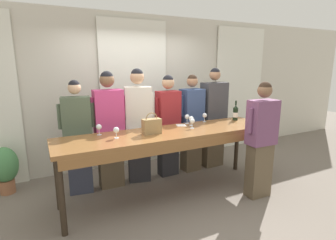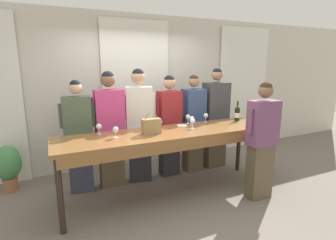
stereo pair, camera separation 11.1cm
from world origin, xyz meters
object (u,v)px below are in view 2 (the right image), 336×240
Objects in this scene: wine_glass_center_left at (160,122)px; wine_glass_center_mid at (192,119)px; wine_glass_front_mid at (193,121)px; guest_pink_top at (110,129)px; wine_glass_front_left at (99,127)px; guest_cream_sweater at (139,125)px; guest_olive_jacket at (79,136)px; tasting_bar at (171,138)px; wine_glass_front_right at (116,130)px; handbag at (151,126)px; guest_striped_shirt at (169,125)px; guest_beige_cap at (215,118)px; wine_glass_center_right at (188,117)px; wine_glass_back_left at (206,116)px; wine_bottle at (237,113)px; guest_navy_coat at (193,123)px; host_pouring at (262,140)px; potted_plant at (8,165)px.

wine_glass_center_left is 1.00× the size of wine_glass_center_mid.
guest_pink_top reaches higher than wine_glass_front_mid.
wine_glass_front_left is 0.08× the size of guest_cream_sweater.
guest_pink_top is (0.46, 0.00, 0.06)m from guest_olive_jacket.
wine_glass_front_right reaches higher than tasting_bar.
guest_striped_shirt is at bearing 48.78° from handbag.
handbag is at bearing -156.31° from guest_beige_cap.
guest_olive_jacket reaches higher than tasting_bar.
wine_glass_front_right is 0.69m from guest_pink_top.
wine_glass_center_right is at bearing -11.92° from guest_olive_jacket.
wine_glass_back_left is (0.34, 0.13, 0.00)m from wine_glass_center_mid.
wine_bottle is 2.25× the size of wine_glass_front_mid.
wine_glass_front_right is 0.80m from guest_olive_jacket.
wine_glass_back_left is (1.08, 0.30, -0.00)m from handbag.
guest_olive_jacket is (-2.50, 0.49, -0.23)m from wine_bottle.
handbag is 0.71m from wine_glass_front_left.
wine_glass_front_mid is at bearing -116.51° from wine_glass_center_mid.
guest_beige_cap is at bearing -0.00° from guest_striped_shirt.
wine_glass_front_left is 0.51m from guest_olive_jacket.
wine_glass_front_left is 0.85m from wine_glass_center_left.
guest_cream_sweater is (0.47, -0.00, 0.02)m from guest_pink_top.
guest_navy_coat is at bearing 58.94° from wine_glass_front_mid.
wine_glass_back_left is 0.64m from guest_striped_shirt.
guest_olive_jacket is (-1.07, 0.51, -0.21)m from wine_glass_center_left.
wine_glass_front_right is at bearing 162.47° from host_pouring.
host_pouring is (2.30, -1.27, -0.01)m from guest_olive_jacket.
wine_glass_center_right is at bearing 170.69° from wine_bottle.
wine_glass_center_mid reaches higher than tasting_bar.
guest_navy_coat is at bearing 0.00° from guest_cream_sweater.
tasting_bar is 21.44× the size of wine_glass_back_left.
wine_bottle is 0.78m from guest_navy_coat.
tasting_bar is 0.62m from wine_glass_center_right.
wine_glass_front_mid is at bearing 1.43° from handbag.
guest_navy_coat is (1.05, 0.67, -0.20)m from handbag.
guest_striped_shirt is at bearing 106.57° from wine_glass_center_mid.
guest_pink_top is at bearing 145.35° from host_pouring.
handbag is 2.30m from potted_plant.
host_pouring is (2.08, -0.86, -0.22)m from wine_glass_front_left.
host_pouring is 2.34× the size of potted_plant.
guest_cream_sweater is at bearing 160.25° from wine_glass_back_left.
tasting_bar is 0.76m from guest_striped_shirt.
wine_bottle is 2.25× the size of wine_glass_back_left.
handbag is at bearing -173.53° from wine_bottle.
guest_cream_sweater is 0.54m from guest_striped_shirt.
guest_cream_sweater is (-0.14, 0.51, -0.13)m from wine_glass_center_left.
wine_glass_front_right is 1.00× the size of wine_glass_center_right.
potted_plant is (-2.47, 0.47, -0.49)m from guest_striped_shirt.
wine_glass_center_mid is 0.36m from wine_glass_back_left.
wine_glass_center_right is at bearing 2.54° from wine_glass_front_left.
guest_pink_top reaches higher than guest_navy_coat.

